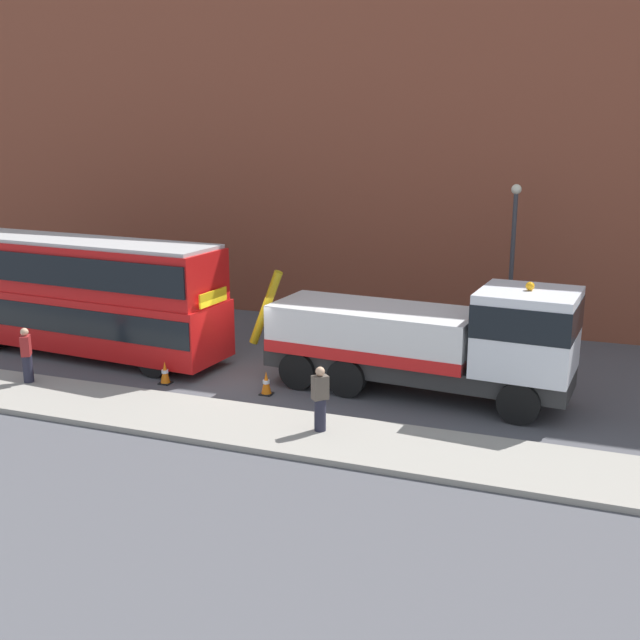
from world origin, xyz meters
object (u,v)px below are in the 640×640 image
traffic_cone_near_bus (165,373)px  traffic_cone_midway (266,384)px  recovery_tow_truck (431,338)px  pedestrian_onlooker (27,356)px  street_lamp (513,251)px  double_decker_bus (79,292)px  pedestrian_bystander (320,400)px

traffic_cone_near_bus → traffic_cone_midway: bearing=3.3°
recovery_tow_truck → pedestrian_onlooker: 12.21m
traffic_cone_near_bus → street_lamp: bearing=41.1°
pedestrian_onlooker → double_decker_bus: bearing=69.7°
double_decker_bus → traffic_cone_near_bus: double_decker_bus is taller
traffic_cone_midway → street_lamp: bearing=52.9°
recovery_tow_truck → traffic_cone_midway: recovery_tow_truck is taller
traffic_cone_near_bus → street_lamp: (9.40, 8.20, 3.13)m
traffic_cone_midway → recovery_tow_truck: bearing=19.3°
street_lamp → double_decker_bus: bearing=-155.4°
traffic_cone_near_bus → street_lamp: street_lamp is taller
traffic_cone_near_bus → traffic_cone_midway: same height
traffic_cone_near_bus → recovery_tow_truck: bearing=12.8°
pedestrian_onlooker → street_lamp: (13.17, 9.90, 2.49)m
double_decker_bus → traffic_cone_near_bus: bearing=-17.5°
recovery_tow_truck → street_lamp: bearing=81.7°
pedestrian_bystander → traffic_cone_midway: size_ratio=2.38×
traffic_cone_midway → street_lamp: (6.05, 8.00, 3.13)m
pedestrian_onlooker → recovery_tow_truck: bearing=-15.0°
pedestrian_onlooker → traffic_cone_midway: 7.40m
traffic_cone_near_bus → traffic_cone_midway: 3.36m
pedestrian_bystander → traffic_cone_near_bus: bearing=25.2°
pedestrian_bystander → street_lamp: street_lamp is taller
recovery_tow_truck → double_decker_bus: 12.39m
traffic_cone_midway → street_lamp: 10.51m
pedestrian_onlooker → traffic_cone_near_bus: pedestrian_onlooker is taller
street_lamp → traffic_cone_midway: bearing=-127.1°
double_decker_bus → traffic_cone_near_bus: (4.47, -1.83, -1.89)m
double_decker_bus → traffic_cone_midway: 8.22m
pedestrian_bystander → pedestrian_onlooker: bearing=42.5°
pedestrian_onlooker → pedestrian_bystander: bearing=-34.4°
pedestrian_onlooker → traffic_cone_midway: bearing=-16.7°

